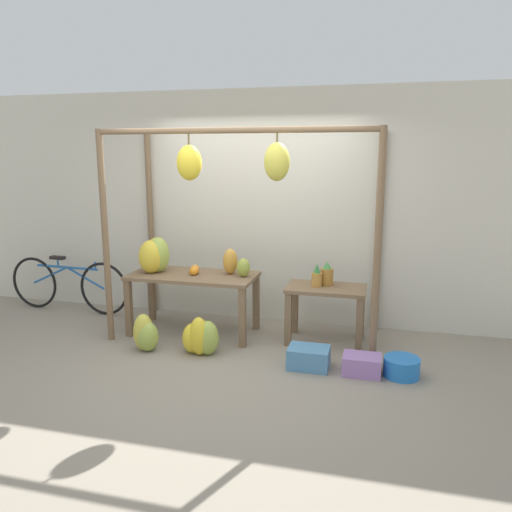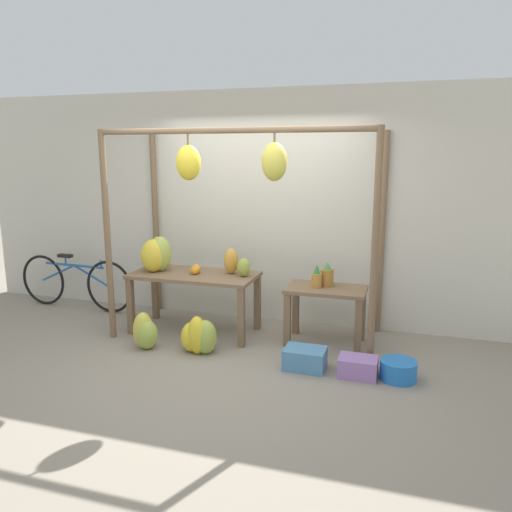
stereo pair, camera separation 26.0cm
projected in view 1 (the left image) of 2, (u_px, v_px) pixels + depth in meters
name	position (u px, v px, depth m)	size (l,w,h in m)	color
ground_plane	(226.00, 361.00, 5.02)	(20.00, 20.00, 0.00)	gray
shop_wall_back	(260.00, 208.00, 6.09)	(8.00, 0.08, 2.80)	beige
stall_awning	(239.00, 196.00, 5.17)	(2.93, 1.23, 2.30)	brown
display_table_main	(193.00, 283.00, 5.71)	(1.44, 0.68, 0.70)	brown
display_table_side	(326.00, 300.00, 5.44)	(0.85, 0.51, 0.63)	brown
banana_pile_on_table	(155.00, 255.00, 5.74)	(0.40, 0.41, 0.41)	#9EB247
orange_pile	(194.00, 270.00, 5.68)	(0.13, 0.20, 0.10)	orange
pineapple_cluster	(323.00, 276.00, 5.44)	(0.22, 0.22, 0.27)	#A3702D
banana_pile_ground_left	(145.00, 334.00, 5.26)	(0.31, 0.28, 0.40)	#9EB247
banana_pile_ground_right	(201.00, 337.00, 5.19)	(0.41, 0.38, 0.41)	#9EB247
fruit_crate_white	(309.00, 357.00, 4.86)	(0.40, 0.29, 0.20)	#4C84B2
blue_bucket	(402.00, 367.00, 4.67)	(0.33, 0.33, 0.18)	blue
parked_bicycle	(68.00, 284.00, 6.54)	(1.77, 0.11, 0.73)	black
papaya_pile	(235.00, 264.00, 5.62)	(0.37, 0.26, 0.29)	#93A33D
fruit_crate_purple	(362.00, 365.00, 4.72)	(0.36, 0.26, 0.18)	#9970B7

